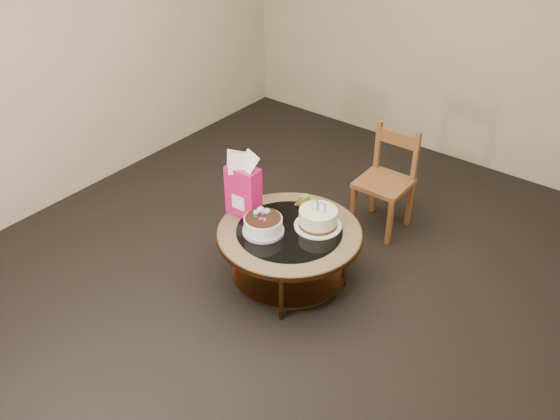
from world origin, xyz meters
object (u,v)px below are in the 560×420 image
Objects in this scene: coffee_table at (289,239)px; decorated_cake at (263,225)px; cream_cake at (318,219)px; gift_bag at (243,185)px; dining_chair at (386,180)px.

decorated_cake is at bearing -135.05° from coffee_table.
cream_cake is 0.58m from gift_bag.
decorated_cake reaches higher than coffee_table.
gift_bag reaches higher than decorated_cake.
decorated_cake is 0.33m from gift_bag.
cream_cake is at bearing 16.09° from gift_bag.
coffee_table is at bearing 44.95° from decorated_cake.
gift_bag is at bearing -118.51° from dining_chair.
decorated_cake is 0.87× the size of cream_cake.
dining_chair is at bearing 80.90° from coffee_table.
dining_chair is (0.17, 1.05, 0.05)m from coffee_table.
coffee_table is 2.14× the size of gift_bag.
decorated_cake is 0.34× the size of dining_chair.
dining_chair reaches higher than coffee_table.
coffee_table is at bearing -100.18° from dining_chair.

